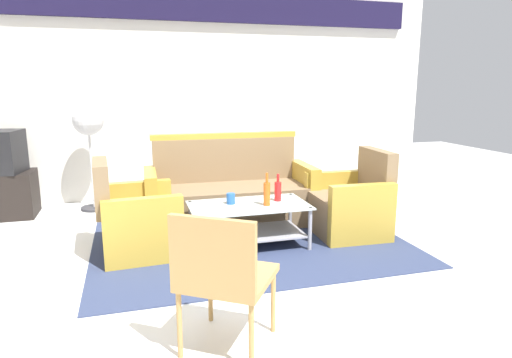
# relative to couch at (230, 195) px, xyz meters

# --- Properties ---
(ground_plane) EXTENTS (14.00, 14.00, 0.00)m
(ground_plane) POSITION_rel_couch_xyz_m (0.00, -1.60, -0.32)
(ground_plane) COLOR white
(wall_back) EXTENTS (6.52, 0.19, 2.80)m
(wall_back) POSITION_rel_couch_xyz_m (0.00, 1.45, 1.16)
(wall_back) COLOR silver
(wall_back) RESTS_ON ground
(rug) EXTENTS (2.93, 2.13, 0.01)m
(rug) POSITION_rel_couch_xyz_m (0.05, -0.67, -0.31)
(rug) COLOR #2D3856
(rug) RESTS_ON ground
(couch) EXTENTS (1.82, 0.79, 0.96)m
(couch) POSITION_rel_couch_xyz_m (0.00, 0.00, 0.00)
(couch) COLOR #7F6647
(couch) RESTS_ON rug
(armchair_left) EXTENTS (0.74, 0.80, 0.85)m
(armchair_left) POSITION_rel_couch_xyz_m (-1.01, -0.63, -0.03)
(armchair_left) COLOR #7F6647
(armchair_left) RESTS_ON rug
(armchair_right) EXTENTS (0.73, 0.78, 0.85)m
(armchair_right) POSITION_rel_couch_xyz_m (1.10, -0.68, -0.03)
(armchair_right) COLOR #7F6647
(armchair_right) RESTS_ON rug
(coffee_table) EXTENTS (1.10, 0.60, 0.40)m
(coffee_table) POSITION_rel_couch_xyz_m (0.01, -0.76, -0.04)
(coffee_table) COLOR silver
(coffee_table) RESTS_ON rug
(bottle_red) EXTENTS (0.07, 0.07, 0.26)m
(bottle_red) POSITION_rel_couch_xyz_m (0.31, -0.70, 0.19)
(bottle_red) COLOR red
(bottle_red) RESTS_ON coffee_table
(bottle_orange) EXTENTS (0.06, 0.06, 0.30)m
(bottle_orange) POSITION_rel_couch_xyz_m (0.16, -0.83, 0.21)
(bottle_orange) COLOR #D85919
(bottle_orange) RESTS_ON coffee_table
(cup) EXTENTS (0.08, 0.08, 0.10)m
(cup) POSITION_rel_couch_xyz_m (-0.15, -0.69, 0.14)
(cup) COLOR #2659A5
(cup) RESTS_ON coffee_table
(pedestal_fan) EXTENTS (0.36, 0.36, 1.27)m
(pedestal_fan) POSITION_rel_couch_xyz_m (-1.48, 1.00, 0.70)
(pedestal_fan) COLOR #2D2D33
(pedestal_fan) RESTS_ON ground
(wicker_chair) EXTENTS (0.67, 0.67, 0.84)m
(wicker_chair) POSITION_rel_couch_xyz_m (-0.57, -2.36, 0.18)
(wicker_chair) COLOR #AD844C
(wicker_chair) RESTS_ON ground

